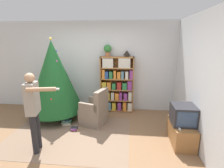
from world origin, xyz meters
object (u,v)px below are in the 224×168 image
(christmas_tree, at_px, (54,77))
(table_lamp, at_px, (127,53))
(television, at_px, (183,114))
(bookshelf, at_px, (117,84))
(armchair, at_px, (95,112))
(potted_plant, at_px, (108,50))
(standing_person, at_px, (34,107))

(christmas_tree, xyz_separation_m, table_lamp, (1.87, 0.65, 0.57))
(television, bearing_deg, bookshelf, 133.07)
(armchair, xyz_separation_m, table_lamp, (0.75, 0.93, 1.40))
(potted_plant, height_order, table_lamp, potted_plant)
(potted_plant, distance_m, table_lamp, 0.54)
(christmas_tree, xyz_separation_m, standing_person, (0.25, -1.46, -0.25))
(christmas_tree, relative_size, armchair, 2.33)
(armchair, height_order, potted_plant, potted_plant)
(table_lamp, bearing_deg, armchair, -128.85)
(bookshelf, bearing_deg, armchair, -118.03)
(bookshelf, xyz_separation_m, christmas_tree, (-1.62, -0.64, 0.32))
(television, xyz_separation_m, potted_plant, (-1.72, 1.55, 1.18))
(bookshelf, distance_m, television, 2.12)
(christmas_tree, height_order, potted_plant, christmas_tree)
(armchair, relative_size, potted_plant, 2.80)
(bookshelf, bearing_deg, television, -46.93)
(standing_person, bearing_deg, potted_plant, 141.34)
(christmas_tree, bearing_deg, bookshelf, 21.57)
(bookshelf, bearing_deg, table_lamp, 1.46)
(bookshelf, distance_m, table_lamp, 0.93)
(standing_person, xyz_separation_m, table_lamp, (1.63, 2.11, 0.82))
(armchair, bearing_deg, christmas_tree, -86.22)
(bookshelf, height_order, television, bookshelf)
(bookshelf, height_order, table_lamp, table_lamp)
(potted_plant, bearing_deg, standing_person, -117.34)
(bookshelf, relative_size, television, 3.28)
(armchair, xyz_separation_m, potted_plant, (0.21, 0.93, 1.48))
(television, relative_size, table_lamp, 2.46)
(bookshelf, xyz_separation_m, standing_person, (-1.37, -2.10, 0.08))
(television, distance_m, christmas_tree, 3.23)
(standing_person, xyz_separation_m, potted_plant, (1.09, 2.11, 0.91))
(bookshelf, distance_m, standing_person, 2.51)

